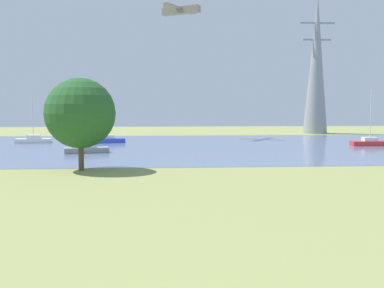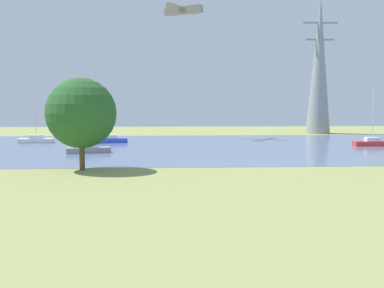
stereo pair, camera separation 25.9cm
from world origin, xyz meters
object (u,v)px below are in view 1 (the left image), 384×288
sailboat_red (370,142)px  tree_mid_shore (80,113)px  sailboat_gray (87,149)px  electricity_pylon (316,65)px  light_aircraft (181,10)px  sailboat_blue (107,140)px  sailboat_white (33,140)px

sailboat_red → tree_mid_shore: 39.22m
sailboat_gray → tree_mid_shore: sailboat_gray is taller
sailboat_red → electricity_pylon: size_ratio=0.29×
sailboat_gray → light_aircraft: (11.37, 22.13, 19.59)m
electricity_pylon → sailboat_red: bearing=-93.1°
sailboat_blue → sailboat_white: bearing=176.7°
electricity_pylon → tree_mid_shore: bearing=-127.6°
sailboat_red → light_aircraft: size_ratio=0.95×
sailboat_gray → light_aircraft: bearing=62.8°
sailboat_gray → electricity_pylon: bearing=41.1°
sailboat_blue → tree_mid_shore: bearing=-87.8°
tree_mid_shore → sailboat_white: bearing=112.5°
electricity_pylon → light_aircraft: size_ratio=3.25×
sailboat_gray → electricity_pylon: (36.66, 31.99, 12.10)m
sailboat_blue → sailboat_gray: size_ratio=0.69×
sailboat_red → sailboat_white: 45.38m
sailboat_blue → electricity_pylon: bearing=27.6°
sailboat_white → electricity_pylon: electricity_pylon is taller
sailboat_blue → electricity_pylon: (35.95, 18.79, 12.13)m
sailboat_red → sailboat_gray: 35.86m
sailboat_red → tree_mid_shore: tree_mid_shore is taller
tree_mid_shore → electricity_pylon: size_ratio=0.30×
sailboat_white → electricity_pylon: (46.19, 18.20, 12.12)m
sailboat_gray → electricity_pylon: electricity_pylon is taller
sailboat_blue → light_aircraft: 24.05m
electricity_pylon → light_aircraft: electricity_pylon is taller
sailboat_red → sailboat_white: sailboat_red is taller
tree_mid_shore → sailboat_red: bearing=30.6°
tree_mid_shore → light_aircraft: size_ratio=0.97×
sailboat_gray → electricity_pylon: size_ratio=0.31×
sailboat_blue → sailboat_gray: bearing=-93.1°
sailboat_white → sailboat_gray: size_ratio=0.86×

